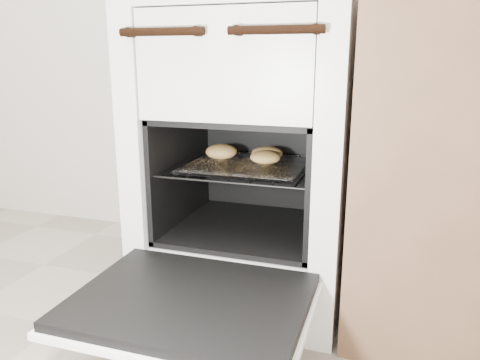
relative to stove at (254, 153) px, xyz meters
The scene contains 5 objects.
stove is the anchor object (origin of this frame).
oven_door 0.61m from the stove, 90.00° to the right, with size 0.58×0.45×0.04m.
oven_rack 0.08m from the stove, 90.00° to the right, with size 0.47×0.45×0.01m.
foil_sheet 0.10m from the stove, 90.00° to the right, with size 0.36×0.32×0.01m, color white.
baked_rolls 0.03m from the stove, 107.90° to the right, with size 0.30×0.20×0.05m.
Camera 1 is at (0.60, -0.34, 0.80)m, focal length 35.00 mm.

